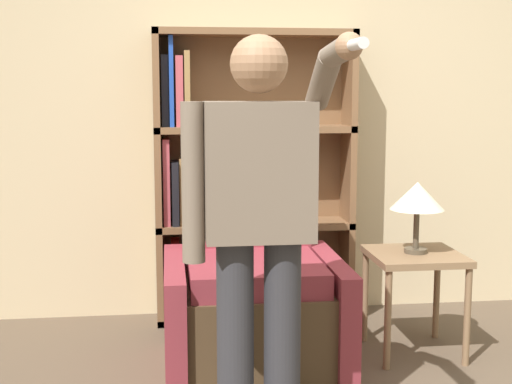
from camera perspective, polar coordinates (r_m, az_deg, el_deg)
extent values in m
cube|color=beige|center=(4.57, 2.64, 7.80)|extent=(8.00, 0.06, 2.80)
cube|color=brown|center=(4.36, -7.83, 1.04)|extent=(0.04, 0.28, 1.79)
cube|color=brown|center=(4.50, 7.37, 1.28)|extent=(0.04, 0.28, 1.79)
cube|color=brown|center=(4.52, -0.32, 1.38)|extent=(1.22, 0.01, 1.79)
cube|color=brown|center=(4.58, -0.11, -9.74)|extent=(1.22, 0.28, 0.04)
cube|color=brown|center=(4.44, -0.11, -2.65)|extent=(1.22, 0.28, 0.04)
cube|color=brown|center=(4.37, -0.11, 5.05)|extent=(1.22, 0.28, 0.04)
cube|color=brown|center=(4.37, -0.11, 12.61)|extent=(1.22, 0.28, 0.04)
cube|color=#BC4C56|center=(4.49, -7.06, -7.40)|extent=(0.03, 0.20, 0.38)
cube|color=red|center=(4.48, -6.45, -6.83)|extent=(0.05, 0.22, 0.47)
cube|color=#BC4C56|center=(4.49, -5.76, -7.45)|extent=(0.04, 0.19, 0.37)
cube|color=black|center=(4.49, -5.20, -7.03)|extent=(0.03, 0.22, 0.43)
cube|color=#BC4C56|center=(4.36, -7.17, 0.83)|extent=(0.04, 0.21, 0.52)
cube|color=black|center=(4.37, -6.47, -0.06)|extent=(0.04, 0.24, 0.38)
cube|color=#9E7A47|center=(4.37, -5.78, 0.08)|extent=(0.06, 0.20, 0.40)
cube|color=#BC4C56|center=(4.37, -4.93, 0.79)|extent=(0.06, 0.16, 0.51)
cube|color=black|center=(4.33, -7.28, 8.02)|extent=(0.04, 0.16, 0.42)
cube|color=#1E47B2|center=(4.33, -6.80, 8.76)|extent=(0.03, 0.21, 0.53)
cube|color=#BC4C56|center=(4.33, -6.16, 8.01)|extent=(0.04, 0.19, 0.42)
cube|color=#9E7A47|center=(4.33, -5.55, 8.21)|extent=(0.03, 0.20, 0.45)
cube|color=#4C3823|center=(3.70, -0.18, -10.73)|extent=(0.70, 0.77, 0.47)
cube|color=maroon|center=(3.57, -0.11, -6.47)|extent=(0.66, 0.65, 0.12)
cube|color=maroon|center=(3.90, -0.79, -2.56)|extent=(0.70, 0.16, 0.94)
cube|color=maroon|center=(3.65, -6.49, -10.07)|extent=(0.10, 0.85, 0.58)
cube|color=maroon|center=(3.74, 5.97, -9.60)|extent=(0.10, 0.85, 0.58)
cylinder|color=#2D2D33|center=(2.94, -1.67, -11.93)|extent=(0.15, 0.15, 0.85)
cylinder|color=#2D2D33|center=(2.96, 2.11, -11.77)|extent=(0.15, 0.15, 0.85)
cube|color=#756656|center=(2.78, 0.24, 1.68)|extent=(0.43, 0.24, 0.54)
sphere|color=#997051|center=(2.77, 0.24, 10.21)|extent=(0.22, 0.22, 0.22)
cylinder|color=#756656|center=(2.77, -5.06, 0.73)|extent=(0.09, 0.09, 0.63)
cylinder|color=#756656|center=(2.69, 5.40, 8.91)|extent=(0.09, 0.28, 0.23)
cylinder|color=#756656|center=(2.46, 6.68, 11.09)|extent=(0.08, 0.27, 0.10)
sphere|color=#997051|center=(2.33, 7.45, 11.51)|extent=(0.09, 0.09, 0.09)
cylinder|color=white|center=(2.24, 8.07, 11.63)|extent=(0.04, 0.15, 0.04)
cube|color=#846647|center=(3.95, 12.63, -5.02)|extent=(0.48, 0.48, 0.04)
cylinder|color=#846647|center=(3.77, 10.50, -10.05)|extent=(0.04, 0.04, 0.52)
cylinder|color=#846647|center=(3.91, 16.54, -9.56)|extent=(0.04, 0.04, 0.52)
cylinder|color=#846647|center=(4.15, 8.71, -8.25)|extent=(0.04, 0.04, 0.52)
cylinder|color=#846647|center=(4.29, 14.25, -7.89)|extent=(0.04, 0.04, 0.52)
cylinder|color=#4C4233|center=(3.94, 12.64, -4.59)|extent=(0.12, 0.12, 0.02)
cylinder|color=#4C4233|center=(3.92, 12.70, -2.90)|extent=(0.03, 0.03, 0.21)
cone|color=beige|center=(3.89, 12.78, -0.30)|extent=(0.29, 0.29, 0.15)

